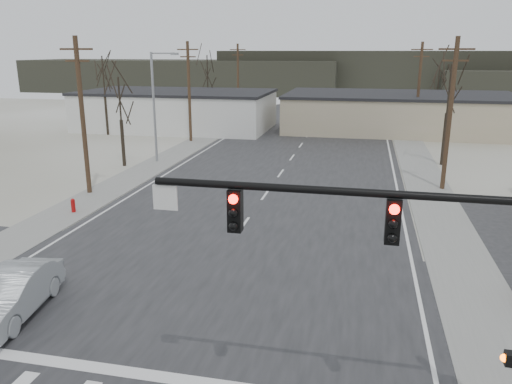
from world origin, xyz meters
TOP-DOWN VIEW (x-y plane):
  - ground at (0.00, 0.00)m, footprint 140.00×140.00m
  - main_road at (0.00, 15.00)m, footprint 18.00×110.00m
  - cross_road at (0.00, 0.00)m, footprint 90.00×10.00m
  - sidewalk_left at (-10.60, 20.00)m, footprint 3.00×90.00m
  - sidewalk_right at (10.60, 20.00)m, footprint 3.00×90.00m
  - traffic_signal_mast at (7.89, -6.20)m, footprint 8.95×0.43m
  - fire_hydrant at (-10.20, 8.00)m, footprint 0.24×0.24m
  - building_left_far at (-16.00, 40.00)m, footprint 22.30×12.30m
  - building_right_far at (10.00, 44.00)m, footprint 26.30×14.30m
  - upole_left_b at (-11.50, 12.00)m, footprint 2.20×0.30m
  - upole_left_c at (-11.50, 32.00)m, footprint 2.20×0.30m
  - upole_left_d at (-11.50, 52.00)m, footprint 2.20×0.30m
  - upole_right_a at (11.50, 18.00)m, footprint 2.20×0.30m
  - upole_right_b at (11.50, 40.00)m, footprint 2.20×0.30m
  - streetlight_main at (-10.80, 22.00)m, footprint 2.40×0.25m
  - tree_left_near at (-13.00, 20.00)m, footprint 3.30×3.30m
  - tree_right_mid at (12.50, 26.00)m, footprint 3.74×3.74m
  - tree_left_far at (-14.00, 46.00)m, footprint 3.96×3.96m
  - tree_right_far at (15.00, 52.00)m, footprint 3.52×3.52m
  - tree_left_mid at (-22.00, 34.00)m, footprint 3.96×3.96m
  - hill_left at (-35.00, 92.00)m, footprint 70.00×18.00m
  - hill_center at (15.00, 96.00)m, footprint 80.00×18.00m
  - sedan_crossing at (-5.75, -3.00)m, footprint 2.42×5.10m
  - car_far_a at (3.94, 44.00)m, footprint 2.51×5.24m
  - car_far_b at (-1.62, 49.40)m, footprint 2.18×3.85m

SIDE VIEW (x-z plane):
  - ground at x=0.00m, z-range 0.00..0.00m
  - cross_road at x=0.00m, z-range 0.00..0.04m
  - main_road at x=0.00m, z-range 0.00..0.05m
  - sidewalk_left at x=-10.60m, z-range 0.00..0.06m
  - sidewalk_right at x=10.60m, z-range 0.00..0.06m
  - fire_hydrant at x=-10.20m, z-range 0.02..0.89m
  - car_far_b at x=-1.62m, z-range 0.05..1.28m
  - car_far_a at x=3.94m, z-range 0.05..1.52m
  - sedan_crossing at x=-5.75m, z-range 0.05..1.66m
  - building_right_far at x=10.00m, z-range 0.00..4.30m
  - building_left_far at x=-16.00m, z-range 0.01..4.51m
  - hill_left at x=-35.00m, z-range 0.00..7.00m
  - hill_center at x=15.00m, z-range 0.00..9.00m
  - traffic_signal_mast at x=7.89m, z-range 1.07..8.27m
  - streetlight_main at x=-10.80m, z-range 0.59..9.59m
  - upole_left_b at x=-11.50m, z-range 0.22..10.22m
  - upole_left_c at x=-11.50m, z-range 0.22..10.22m
  - upole_left_d at x=-11.50m, z-range 0.22..10.22m
  - upole_right_a at x=11.50m, z-range 0.22..10.22m
  - upole_right_b at x=11.50m, z-range 0.22..10.22m
  - tree_left_near at x=-13.00m, z-range 1.55..8.90m
  - tree_right_far at x=15.00m, z-range 1.66..9.50m
  - tree_right_mid at x=12.50m, z-range 1.77..10.10m
  - tree_left_far at x=-14.00m, z-range 1.87..10.69m
  - tree_left_mid at x=-22.00m, z-range 1.87..10.69m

